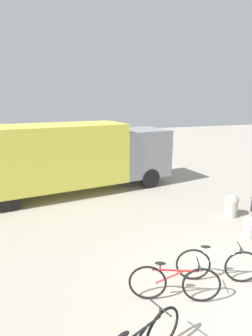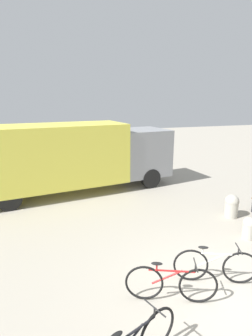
# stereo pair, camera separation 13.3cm
# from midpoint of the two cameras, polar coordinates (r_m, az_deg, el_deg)

# --- Properties ---
(ground_plane) EXTENTS (60.00, 60.00, 0.00)m
(ground_plane) POSITION_cam_midpoint_polar(r_m,az_deg,el_deg) (6.16, 22.33, -25.29)
(ground_plane) COLOR #A8A091
(delivery_truck) EXTENTS (8.61, 3.26, 2.90)m
(delivery_truck) POSITION_cam_midpoint_polar(r_m,az_deg,el_deg) (11.18, -11.05, 2.78)
(delivery_truck) COLOR #EAE04C
(delivery_truck) RESTS_ON ground
(bicycle_middle) EXTENTS (1.67, 0.74, 0.85)m
(bicycle_middle) POSITION_cam_midpoint_polar(r_m,az_deg,el_deg) (5.63, 10.46, -23.48)
(bicycle_middle) COLOR black
(bicycle_middle) RESTS_ON ground
(bicycle_far) EXTENTS (1.67, 0.75, 0.85)m
(bicycle_far) POSITION_cam_midpoint_polar(r_m,az_deg,el_deg) (6.32, 19.45, -19.40)
(bicycle_far) COLOR black
(bicycle_far) RESTS_ON ground
(bollard_near_bench) EXTENTS (0.37, 0.37, 0.65)m
(bollard_near_bench) POSITION_cam_midpoint_polar(r_m,az_deg,el_deg) (8.40, 25.60, -11.57)
(bollard_near_bench) COLOR #B2AD9E
(bollard_near_bench) RESTS_ON ground
(bollard_far_bench) EXTENTS (0.46, 0.46, 0.79)m
(bollard_far_bench) POSITION_cam_midpoint_polar(r_m,az_deg,el_deg) (9.58, 22.37, -7.52)
(bollard_far_bench) COLOR #B2AD9E
(bollard_far_bench) RESTS_ON ground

